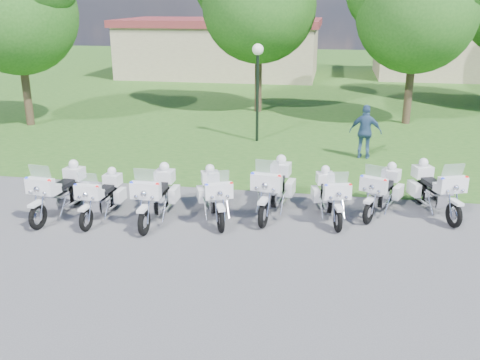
% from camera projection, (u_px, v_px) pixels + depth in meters
% --- Properties ---
extents(ground, '(100.00, 100.00, 0.00)m').
position_uv_depth(ground, '(230.00, 231.00, 13.39)').
color(ground, '#505055').
rests_on(ground, ground).
extents(grass_lawn, '(100.00, 48.00, 0.01)m').
position_uv_depth(grass_lawn, '(300.00, 79.00, 38.57)').
color(grass_lawn, '#2A5C1D').
rests_on(grass_lawn, ground).
extents(motorcycle_0, '(0.94, 2.40, 1.61)m').
position_uv_depth(motorcycle_0, '(60.00, 191.00, 14.21)').
color(motorcycle_0, black).
rests_on(motorcycle_0, ground).
extents(motorcycle_1, '(0.77, 2.17, 1.45)m').
position_uv_depth(motorcycle_1, '(102.00, 196.00, 14.05)').
color(motorcycle_1, black).
rests_on(motorcycle_1, ground).
extents(motorcycle_2, '(0.80, 2.43, 1.63)m').
position_uv_depth(motorcycle_2, '(156.00, 195.00, 13.90)').
color(motorcycle_2, black).
rests_on(motorcycle_2, ground).
extents(motorcycle_3, '(1.27, 2.18, 1.54)m').
position_uv_depth(motorcycle_3, '(214.00, 195.00, 14.01)').
color(motorcycle_3, black).
rests_on(motorcycle_3, ground).
extents(motorcycle_4, '(1.05, 2.55, 1.72)m').
position_uv_depth(motorcycle_4, '(274.00, 187.00, 14.33)').
color(motorcycle_4, black).
rests_on(motorcycle_4, ground).
extents(motorcycle_5, '(1.05, 2.20, 1.50)m').
position_uv_depth(motorcycle_5, '(330.00, 195.00, 14.03)').
color(motorcycle_5, black).
rests_on(motorcycle_5, ground).
extents(motorcycle_6, '(1.30, 2.12, 1.52)m').
position_uv_depth(motorcycle_6, '(382.00, 190.00, 14.37)').
color(motorcycle_6, black).
rests_on(motorcycle_6, ground).
extents(motorcycle_7, '(1.29, 2.30, 1.61)m').
position_uv_depth(motorcycle_7, '(435.00, 189.00, 14.34)').
color(motorcycle_7, black).
rests_on(motorcycle_7, ground).
extents(lamp_post, '(0.44, 0.44, 3.87)m').
position_uv_depth(lamp_post, '(258.00, 68.00, 20.88)').
color(lamp_post, black).
rests_on(lamp_post, ground).
extents(tree_0, '(6.10, 5.21, 8.14)m').
position_uv_depth(tree_0, '(15.00, 2.00, 22.92)').
color(tree_0, '#38281C').
rests_on(tree_0, ground).
extents(tree_2, '(6.15, 5.25, 8.20)m').
position_uv_depth(tree_2, '(417.00, 1.00, 23.19)').
color(tree_2, '#38281C').
rests_on(tree_2, ground).
extents(building_west, '(14.56, 8.32, 4.10)m').
position_uv_depth(building_west, '(221.00, 47.00, 39.80)').
color(building_west, tan).
rests_on(building_west, ground).
extents(building_east, '(11.44, 7.28, 4.10)m').
position_uv_depth(building_east, '(455.00, 48.00, 38.94)').
color(building_east, tan).
rests_on(building_east, ground).
extents(bystander_c, '(1.21, 0.66, 1.95)m').
position_uv_depth(bystander_c, '(365.00, 132.00, 19.17)').
color(bystander_c, '#355480').
rests_on(bystander_c, ground).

